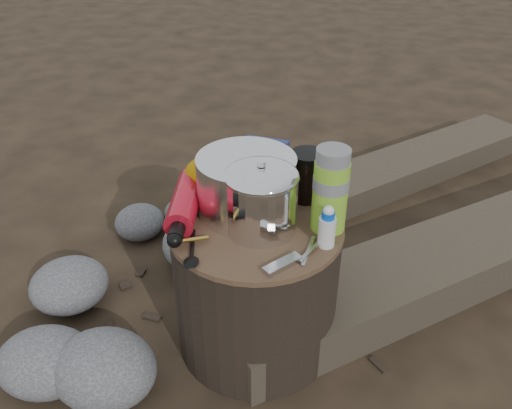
% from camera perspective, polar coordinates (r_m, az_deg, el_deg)
% --- Properties ---
extents(ground, '(60.00, 60.00, 0.00)m').
position_cam_1_polar(ground, '(1.65, 0.00, -14.15)').
color(ground, '#2D2218').
rests_on(ground, ground).
extents(stump, '(0.45, 0.45, 0.42)m').
position_cam_1_polar(stump, '(1.51, 0.00, -8.69)').
color(stump, black).
rests_on(stump, ground).
extents(rock_ring, '(0.44, 0.96, 0.19)m').
position_cam_1_polar(rock_ring, '(1.78, -11.89, -6.67)').
color(rock_ring, '#535357').
rests_on(rock_ring, ground).
extents(log_main, '(1.51, 1.37, 0.15)m').
position_cam_1_polar(log_main, '(1.95, 20.86, -5.38)').
color(log_main, '#3C3327').
rests_on(log_main, ground).
extents(log_small, '(1.09, 1.11, 0.11)m').
position_cam_1_polar(log_small, '(2.53, 16.52, 4.12)').
color(log_small, '#3C3327').
rests_on(log_small, ground).
extents(foil_windscreen, '(0.26, 0.26, 0.16)m').
position_cam_1_polar(foil_windscreen, '(1.39, -1.04, 2.11)').
color(foil_windscreen, silver).
rests_on(foil_windscreen, stump).
extents(camping_pot, '(0.18, 0.18, 0.18)m').
position_cam_1_polar(camping_pot, '(1.31, 0.56, 0.74)').
color(camping_pot, silver).
rests_on(camping_pot, stump).
extents(fuel_bottle, '(0.13, 0.32, 0.08)m').
position_cam_1_polar(fuel_bottle, '(1.41, -7.59, 0.28)').
color(fuel_bottle, red).
rests_on(fuel_bottle, stump).
extents(thermos, '(0.09, 0.09, 0.22)m').
position_cam_1_polar(thermos, '(1.32, 8.00, 1.52)').
color(thermos, '#7BB42A').
rests_on(thermos, stump).
extents(travel_mug, '(0.09, 0.09, 0.14)m').
position_cam_1_polar(travel_mug, '(1.46, 5.50, 3.07)').
color(travel_mug, black).
rests_on(travel_mug, stump).
extents(stuff_sack, '(0.17, 0.14, 0.12)m').
position_cam_1_polar(stuff_sack, '(1.48, -4.53, 3.09)').
color(stuff_sack, '#BA7C00').
rests_on(stuff_sack, stump).
extents(food_pouch, '(0.12, 0.04, 0.16)m').
position_cam_1_polar(food_pouch, '(1.49, 1.05, 4.22)').
color(food_pouch, navy).
rests_on(food_pouch, stump).
extents(multitool, '(0.09, 0.10, 0.01)m').
position_cam_1_polar(multitool, '(1.24, 2.85, -6.46)').
color(multitool, '#BCBCC1').
rests_on(multitool, stump).
extents(pot_grabber, '(0.06, 0.12, 0.01)m').
position_cam_1_polar(pot_grabber, '(1.29, 5.66, -4.92)').
color(pot_grabber, '#BCBCC1').
rests_on(pot_grabber, stump).
extents(spork, '(0.07, 0.15, 0.01)m').
position_cam_1_polar(spork, '(1.31, -6.85, -4.34)').
color(spork, black).
rests_on(spork, stump).
extents(squeeze_bottle, '(0.04, 0.04, 0.10)m').
position_cam_1_polar(squeeze_bottle, '(1.29, 7.65, -2.54)').
color(squeeze_bottle, silver).
rests_on(squeeze_bottle, stump).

